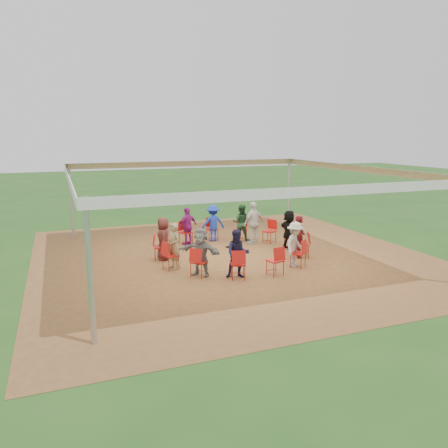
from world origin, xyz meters
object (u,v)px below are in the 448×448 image
object	(u,v)px
chair_3	(241,229)
standing_person	(254,223)
chair_5	(186,233)
chair_8	(171,256)
chair_10	(238,264)
laptop	(295,238)
cable_coil	(230,247)
person_seated_0	(300,237)
chair_6	(167,239)
chair_12	(298,253)
person_seated_5	(164,239)
chair_2	(269,232)
chair_0	(303,245)
chair_1	(292,237)
chair_4	(212,229)
person_seated_1	(289,230)
person_seated_8	(238,254)
chair_11	(275,261)
person_seated_4	(188,226)
chair_9	(199,262)
chair_7	(160,247)
person_seated_2	(241,223)
person_seated_7	(201,252)
person_seated_9	(295,244)
person_seated_3	(213,223)
person_seated_6	(174,246)

from	to	relation	value
chair_3	standing_person	distance (m)	0.88
chair_5	chair_8	size ratio (longest dim) A/B	1.00
chair_10	laptop	size ratio (longest dim) A/B	2.42
cable_coil	person_seated_0	bearing A→B (deg)	-50.26
chair_5	chair_6	bearing A→B (deg)	13.85
standing_person	laptop	distance (m)	2.26
chair_12	standing_person	world-z (taller)	standing_person
chair_12	person_seated_5	size ratio (longest dim) A/B	0.62
chair_10	standing_person	size ratio (longest dim) A/B	0.55
chair_2	chair_0	bearing A→B (deg)	152.31
chair_1	person_seated_5	size ratio (longest dim) A/B	0.62
chair_4	chair_0	bearing A→B (deg)	124.62
person_seated_1	cable_coil	bearing A→B (deg)	59.63
person_seated_8	chair_11	bearing A→B (deg)	8.01
person_seated_8	person_seated_4	bearing A→B (deg)	110.77
chair_3	chair_5	world-z (taller)	same
chair_6	person_seated_8	distance (m)	3.93
chair_9	person_seated_5	world-z (taller)	person_seated_5
person_seated_5	person_seated_8	xyz separation A→B (m)	(1.59, -2.64, 0.00)
chair_7	person_seated_2	size ratio (longest dim) A/B	0.62
chair_4	person_seated_7	world-z (taller)	person_seated_7
person_seated_5	person_seated_9	distance (m)	4.34
chair_4	chair_5	size ratio (longest dim) A/B	1.00
chair_8	person_seated_1	world-z (taller)	person_seated_1
chair_11	cable_coil	distance (m)	3.55
standing_person	person_seated_3	bearing A→B (deg)	-56.88
person_seated_9	chair_9	bearing A→B (deg)	140.09
person_seated_6	cable_coil	distance (m)	3.25
standing_person	chair_7	bearing A→B (deg)	-6.17
chair_6	chair_12	bearing A→B (deg)	83.08
person_seated_4	standing_person	world-z (taller)	standing_person
person_seated_7	person_seated_8	world-z (taller)	same
person_seated_4	person_seated_1	bearing A→B (deg)	124.62
person_seated_3	person_seated_0	bearing A→B (deg)	124.62
person_seated_2	laptop	world-z (taller)	person_seated_2
chair_7	person_seated_3	xyz separation A→B (m)	(2.55, 1.87, 0.28)
chair_3	person_seated_1	size ratio (longest dim) A/B	0.62
person_seated_7	chair_12	bearing A→B (deg)	39.91
laptop	person_seated_2	bearing A→B (deg)	39.15
chair_0	chair_4	world-z (taller)	same
person_seated_7	person_seated_8	size ratio (longest dim) A/B	1.00
chair_6	person_seated_5	world-z (taller)	person_seated_5
chair_2	chair_12	world-z (taller)	same
chair_12	person_seated_7	distance (m)	3.17
chair_5	person_seated_7	distance (m)	3.93
chair_11	person_seated_8	world-z (taller)	person_seated_8
chair_5	chair_12	world-z (taller)	same
chair_1	cable_coil	world-z (taller)	chair_1
person_seated_1	person_seated_3	distance (m)	3.08
chair_7	person_seated_8	world-z (taller)	person_seated_8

